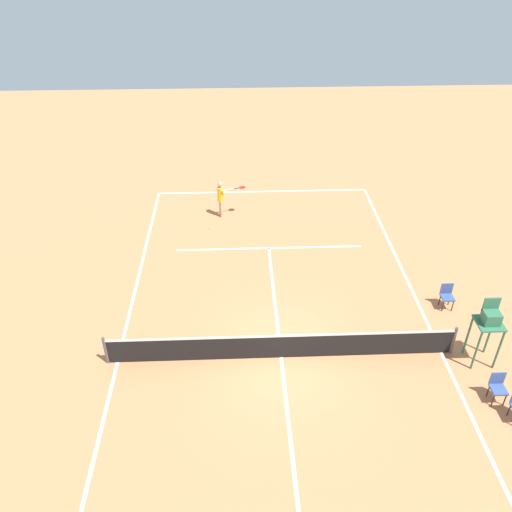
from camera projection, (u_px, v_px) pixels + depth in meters
The scene contains 8 objects.
ground_plane at pixel (281, 357), 17.00m from camera, with size 60.00×60.00×0.00m, color #D37A4C.
court_lines at pixel (281, 357), 16.99m from camera, with size 10.69×23.73×0.01m.
tennis_net at pixel (281, 346), 16.72m from camera, with size 11.29×0.10×1.07m.
player_serving at pixel (222, 196), 24.07m from camera, with size 1.35×0.54×1.80m.
tennis_ball at pixel (210, 227), 23.73m from camera, with size 0.07×0.07×0.07m, color #CCE033.
umpire_chair at pixel (489, 322), 16.01m from camera, with size 0.80×0.80×2.41m.
courtside_chair_near at pixel (498, 386), 15.28m from camera, with size 0.44×0.46×0.95m.
courtside_chair_mid at pixel (447, 295), 18.84m from camera, with size 0.44×0.46×0.95m.
Camera 1 is at (1.33, 12.18, 12.26)m, focal length 36.60 mm.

